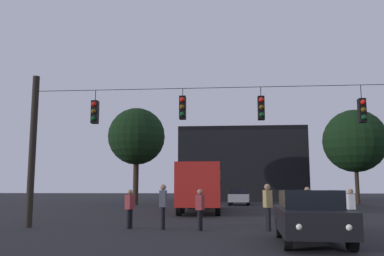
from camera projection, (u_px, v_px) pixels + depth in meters
ground_plane at (227, 210)px, 29.13m from camera, size 168.00×168.00×0.00m
overhead_signal_span at (226, 136)px, 16.56m from camera, size 16.31×0.44×6.26m
city_bus at (202, 183)px, 27.95m from camera, size 2.69×11.03×3.00m
car_near_right at (310, 215)px, 12.03m from camera, size 2.02×4.41×1.52m
car_far_left at (239, 196)px, 37.83m from camera, size 2.10×4.43×1.52m
pedestrian_crossing_left at (351, 207)px, 15.88m from camera, size 0.24×0.36×1.55m
pedestrian_crossing_center at (200, 207)px, 15.58m from camera, size 0.33×0.41×1.53m
pedestrian_crossing_right at (130, 207)px, 16.30m from camera, size 0.36×0.42×1.52m
pedestrian_near_bus at (308, 205)px, 16.21m from camera, size 0.32×0.41×1.62m
pedestrian_trailing at (268, 204)px, 15.46m from camera, size 0.33×0.41×1.73m
pedestrian_far_side at (163, 204)px, 15.94m from camera, size 0.25×0.37×1.72m
corner_building at (242, 165)px, 50.91m from camera, size 14.75×8.27×8.60m
tree_left_silhouette at (355, 141)px, 40.90m from camera, size 6.16×6.16×9.21m
tree_behind_building at (137, 137)px, 39.18m from camera, size 5.34×5.34×9.04m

